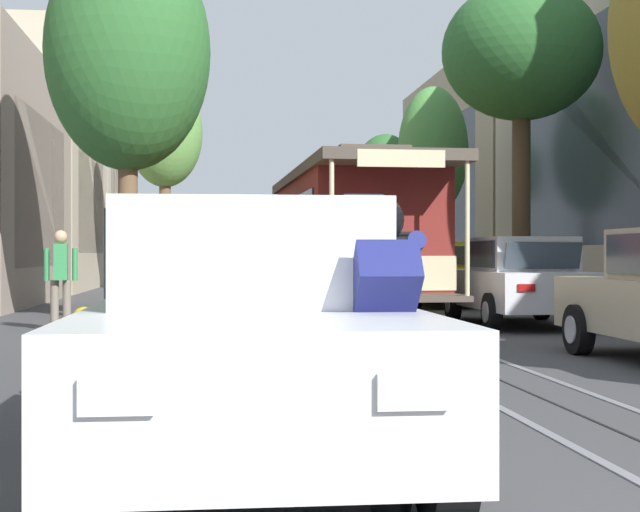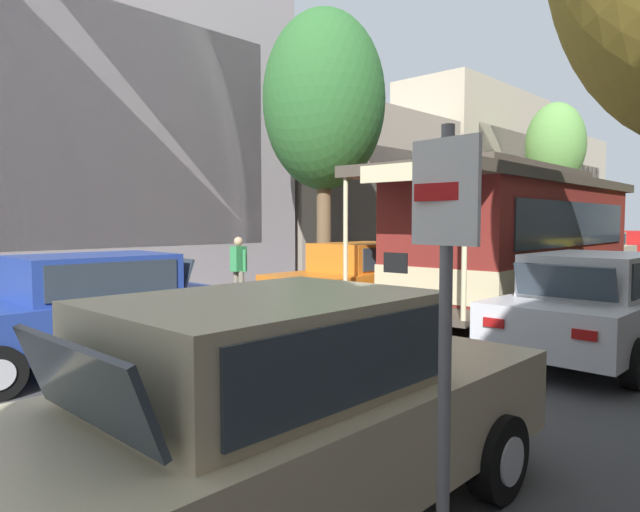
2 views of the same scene
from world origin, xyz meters
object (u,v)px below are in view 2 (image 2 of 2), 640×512
object	(u,v)px
parked_car_beige_second_right	(279,412)
street_sign_post	(444,331)
parked_car_blue_second_left	(86,310)
parked_car_white_mid_right	(596,306)
street_tree_kerb_left_mid	(555,147)
pedestrian_on_left_pavement	(239,267)
cable_car_trolley	(519,239)
parked_car_orange_mid_left	(359,279)
parked_car_red_far_left	(632,246)
parked_car_maroon_fourth_left	(467,265)
street_tree_kerb_left_second	(324,102)
parked_car_orange_fifth_left	(546,256)
parked_car_beige_sixth_left	(599,250)

from	to	relation	value
parked_car_beige_second_right	street_sign_post	distance (m)	1.57
parked_car_blue_second_left	parked_car_white_mid_right	xyz separation A→B (m)	(5.14, 5.40, 0.00)
parked_car_blue_second_left	street_sign_post	size ratio (longest dim) A/B	1.78
street_tree_kerb_left_mid	pedestrian_on_left_pavement	world-z (taller)	street_tree_kerb_left_mid
street_tree_kerb_left_mid	cable_car_trolley	xyz separation A→B (m)	(4.55, -13.96, -3.78)
parked_car_orange_mid_left	cable_car_trolley	distance (m)	3.67
parked_car_blue_second_left	street_tree_kerb_left_mid	xyz separation A→B (m)	(-2.01, 22.55, 4.65)
parked_car_red_far_left	parked_car_maroon_fourth_left	bearing A→B (deg)	-90.14
parked_car_red_far_left	parked_car_beige_second_right	xyz separation A→B (m)	(5.16, -28.56, 0.00)
parked_car_maroon_fourth_left	street_tree_kerb_left_second	size ratio (longest dim) A/B	0.60
parked_car_orange_mid_left	parked_car_white_mid_right	world-z (taller)	same
parked_car_orange_mid_left	cable_car_trolley	world-z (taller)	cable_car_trolley
parked_car_orange_fifth_left	street_tree_kerb_left_second	distance (m)	10.79
pedestrian_on_left_pavement	street_tree_kerb_left_mid	bearing A→B (deg)	87.18
parked_car_white_mid_right	street_sign_post	size ratio (longest dim) A/B	1.76
street_tree_kerb_left_mid	parked_car_beige_second_right	bearing A→B (deg)	-73.08
parked_car_beige_second_right	street_tree_kerb_left_second	size ratio (longest dim) A/B	0.59
parked_car_beige_second_right	street_tree_kerb_left_second	bearing A→B (deg)	131.49
pedestrian_on_left_pavement	parked_car_orange_fifth_left	bearing A→B (deg)	76.49
parked_car_blue_second_left	parked_car_maroon_fourth_left	world-z (taller)	same
pedestrian_on_left_pavement	parked_car_beige_sixth_left	bearing A→B (deg)	80.88
parked_car_orange_mid_left	parked_car_orange_fifth_left	world-z (taller)	same
parked_car_maroon_fourth_left	cable_car_trolley	world-z (taller)	cable_car_trolley
street_sign_post	parked_car_red_far_left	bearing A→B (deg)	102.78
parked_car_red_far_left	street_sign_post	world-z (taller)	street_sign_post
parked_car_maroon_fourth_left	parked_car_red_far_left	xyz separation A→B (m)	(0.04, 16.53, 0.00)
parked_car_blue_second_left	parked_car_red_far_left	xyz separation A→B (m)	(-0.02, 27.58, 0.00)
parked_car_orange_mid_left	street_sign_post	xyz separation A→B (m)	(6.43, -7.21, 0.76)
parked_car_blue_second_left	parked_car_beige_sixth_left	xyz separation A→B (m)	(-0.05, 22.60, 0.00)
parked_car_orange_fifth_left	parked_car_white_mid_right	distance (m)	12.49
parked_car_beige_sixth_left	parked_car_orange_mid_left	bearing A→B (deg)	-89.54
street_tree_kerb_left_mid	cable_car_trolley	distance (m)	15.16
parked_car_white_mid_right	cable_car_trolley	world-z (taller)	cable_car_trolley
street_tree_kerb_left_mid	street_sign_post	world-z (taller)	street_tree_kerb_left_mid
parked_car_white_mid_right	street_tree_kerb_left_second	world-z (taller)	street_tree_kerb_left_second
parked_car_white_mid_right	parked_car_beige_sixth_left	bearing A→B (deg)	106.79
parked_car_beige_sixth_left	cable_car_trolley	xyz separation A→B (m)	(2.59, -14.01, 0.86)
parked_car_beige_second_right	street_tree_kerb_left_mid	xyz separation A→B (m)	(-7.16, 23.53, 4.65)
parked_car_orange_mid_left	street_tree_kerb_left_mid	distance (m)	17.31
parked_car_maroon_fourth_left	parked_car_beige_second_right	world-z (taller)	same
parked_car_blue_second_left	street_tree_kerb_left_second	xyz separation A→B (m)	(-1.95, 7.04, 4.28)
parked_car_beige_second_right	parked_car_red_far_left	bearing A→B (deg)	100.25
parked_car_blue_second_left	parked_car_beige_second_right	xyz separation A→B (m)	(5.15, -0.98, 0.00)
parked_car_orange_fifth_left	street_sign_post	world-z (taller)	street_sign_post
parked_car_beige_sixth_left	parked_car_beige_second_right	size ratio (longest dim) A/B	1.01
street_sign_post	parked_car_blue_second_left	bearing A→B (deg)	169.55
parked_car_beige_sixth_left	pedestrian_on_left_pavement	bearing A→B (deg)	-99.12
pedestrian_on_left_pavement	street_sign_post	bearing A→B (deg)	-33.47
parked_car_blue_second_left	parked_car_red_far_left	world-z (taller)	same
parked_car_beige_sixth_left	parked_car_orange_fifth_left	bearing A→B (deg)	-89.97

